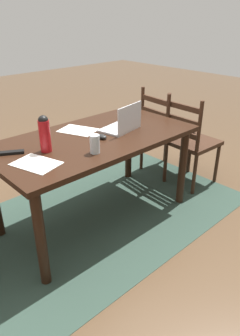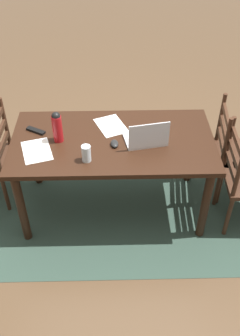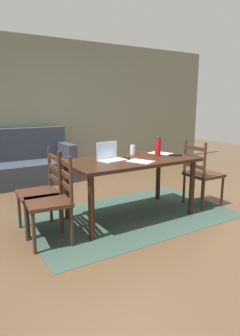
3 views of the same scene
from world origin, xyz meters
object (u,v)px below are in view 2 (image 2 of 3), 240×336
water_bottle (57,126)px  drinking_glass (86,153)px  tv_remote (36,131)px  chair_left_near (236,153)px  laptop (146,138)px  dining_table (113,149)px  computer_mouse (114,144)px

water_bottle → drinking_glass: 0.36m
tv_remote → water_bottle: bearing=88.6°
chair_left_near → laptop: size_ratio=2.67×
dining_table → laptop: (-0.27, 0.06, 0.15)m
dining_table → drinking_glass: 0.36m
computer_mouse → laptop: bearing=177.7°
dining_table → laptop: 0.31m
laptop → computer_mouse: size_ratio=3.56×
dining_table → chair_left_near: (-1.11, -0.18, -0.21)m
water_bottle → computer_mouse: bearing=169.9°
laptop → water_bottle: bearing=-5.4°
dining_table → drinking_glass: bearing=52.4°
laptop → drinking_glass: bearing=22.7°
laptop → drinking_glass: (0.46, 0.19, 0.01)m
dining_table → computer_mouse: computer_mouse is taller
chair_left_near → water_bottle: bearing=6.5°
dining_table → computer_mouse: 0.14m
laptop → tv_remote: bearing=-11.8°
chair_left_near → tv_remote: 1.77m
dining_table → computer_mouse: bearing=100.0°
computer_mouse → tv_remote: size_ratio=0.59×
drinking_glass → water_bottle: bearing=-48.1°
computer_mouse → tv_remote: bearing=-22.8°
dining_table → computer_mouse: (-0.01, 0.08, 0.11)m
chair_left_near → water_bottle: size_ratio=3.61×
laptop → water_bottle: water_bottle is taller
laptop → water_bottle: (0.70, -0.07, 0.08)m
drinking_glass → computer_mouse: bearing=-139.4°
tv_remote → dining_table: bearing=108.6°
dining_table → drinking_glass: (0.20, 0.26, 0.16)m
water_bottle → computer_mouse: water_bottle is taller
chair_left_near → laptop: (0.84, 0.24, 0.36)m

